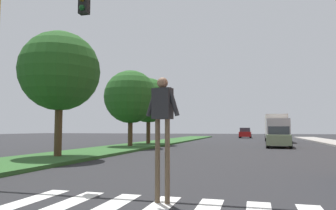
# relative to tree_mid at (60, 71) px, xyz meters

# --- Properties ---
(ground_plane) EXTENTS (140.00, 140.00, 0.00)m
(ground_plane) POSITION_rel_tree_mid_xyz_m (8.36, 13.21, -4.30)
(ground_plane) COLOR #262628
(median_strip) EXTENTS (3.99, 64.00, 0.15)m
(median_strip) POSITION_rel_tree_mid_xyz_m (-0.09, 11.21, -4.22)
(median_strip) COLOR #2D5B28
(median_strip) RESTS_ON ground_plane
(tree_mid) EXTENTS (3.92, 3.92, 6.13)m
(tree_mid) POSITION_rel_tree_mid_xyz_m (0.00, 0.00, 0.00)
(tree_mid) COLOR #4C3823
(tree_mid) RESTS_ON median_strip
(tree_far) EXTENTS (4.12, 4.12, 5.87)m
(tree_far) POSITION_rel_tree_mid_xyz_m (-0.04, 9.33, -0.35)
(tree_far) COLOR #4C3823
(tree_far) RESTS_ON median_strip
(tree_distant) EXTENTS (4.06, 4.06, 5.95)m
(tree_distant) POSITION_rel_tree_mid_xyz_m (-0.07, 13.72, -0.24)
(tree_distant) COLOR #4C3823
(tree_distant) RESTS_ON median_strip
(traffic_light_gantry) EXTENTS (10.15, 0.30, 6.00)m
(traffic_light_gantry) POSITION_rel_tree_mid_xyz_m (4.67, -5.65, 0.11)
(traffic_light_gantry) COLOR gold
(traffic_light_gantry) RESTS_ON median_strip
(pedestrian_performer) EXTENTS (0.75, 0.31, 2.49)m
(pedestrian_performer) POSITION_rel_tree_mid_xyz_m (7.44, -7.36, -2.63)
(pedestrian_performer) COLOR brown
(pedestrian_performer) RESTS_ON ground_plane
(sedan_midblock) EXTENTS (2.13, 4.20, 1.66)m
(sedan_midblock) POSITION_rel_tree_mid_xyz_m (11.09, 13.10, -3.53)
(sedan_midblock) COLOR gray
(sedan_midblock) RESTS_ON ground_plane
(sedan_distant) EXTENTS (1.88, 4.04, 1.72)m
(sedan_distant) POSITION_rel_tree_mid_xyz_m (12.08, 26.61, -3.50)
(sedan_distant) COLOR navy
(sedan_distant) RESTS_ON ground_plane
(sedan_far_horizon) EXTENTS (1.94, 4.34, 1.65)m
(sedan_far_horizon) POSITION_rel_tree_mid_xyz_m (7.77, 39.43, -3.53)
(sedan_far_horizon) COLOR maroon
(sedan_far_horizon) RESTS_ON ground_plane
(truck_box_delivery) EXTENTS (2.40, 6.20, 3.10)m
(truck_box_delivery) POSITION_rel_tree_mid_xyz_m (11.61, 23.74, -2.66)
(truck_box_delivery) COLOR #B7B7BC
(truck_box_delivery) RESTS_ON ground_plane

